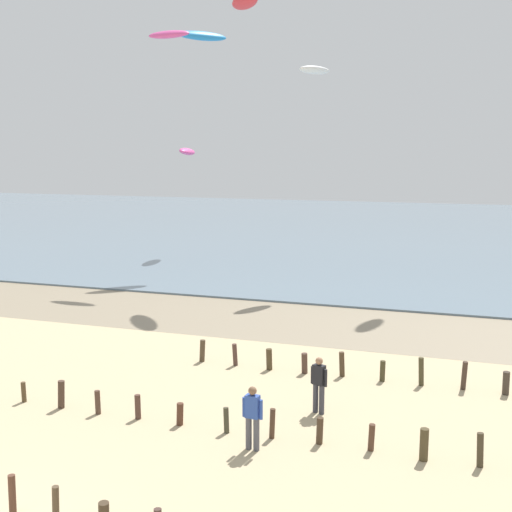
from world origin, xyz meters
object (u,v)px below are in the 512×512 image
(person_by_waterline, at_px, (319,383))
(kite_aloft_5, at_px, (202,36))
(person_mid_beach, at_px, (253,416))
(kite_aloft_2, at_px, (187,151))
(kite_aloft_3, at_px, (245,2))
(kite_aloft_10, at_px, (315,70))
(kite_aloft_8, at_px, (169,34))

(person_by_waterline, xyz_separation_m, kite_aloft_5, (-13.55, 23.18, 14.13))
(person_mid_beach, distance_m, kite_aloft_2, 34.47)
(person_by_waterline, xyz_separation_m, kite_aloft_3, (-8.67, 17.79, 14.85))
(kite_aloft_2, bearing_deg, kite_aloft_10, 46.38)
(person_by_waterline, bearing_deg, kite_aloft_2, 121.35)
(kite_aloft_5, distance_m, kite_aloft_10, 9.65)
(kite_aloft_3, height_order, kite_aloft_8, kite_aloft_3)
(kite_aloft_5, bearing_deg, person_mid_beach, 68.84)
(kite_aloft_3, distance_m, kite_aloft_5, 7.31)
(kite_aloft_2, bearing_deg, person_by_waterline, 21.36)
(person_mid_beach, relative_size, person_by_waterline, 1.00)
(person_mid_beach, height_order, person_by_waterline, same)
(kite_aloft_8, height_order, kite_aloft_10, kite_aloft_8)
(person_mid_beach, relative_size, kite_aloft_2, 0.58)
(kite_aloft_8, bearing_deg, kite_aloft_5, -94.57)
(kite_aloft_8, relative_size, kite_aloft_10, 1.08)
(person_by_waterline, xyz_separation_m, kite_aloft_10, (-5.10, 19.50, 11.28))
(person_mid_beach, xyz_separation_m, kite_aloft_8, (-13.00, 22.31, 13.65))
(person_mid_beach, height_order, kite_aloft_3, kite_aloft_3)
(person_mid_beach, distance_m, person_by_waterline, 3.16)
(person_mid_beach, xyz_separation_m, kite_aloft_3, (-7.63, 20.77, 14.85))
(person_mid_beach, bearing_deg, kite_aloft_8, 120.24)
(kite_aloft_5, xyz_separation_m, kite_aloft_8, (-0.49, -3.86, -0.48))
(person_mid_beach, relative_size, kite_aloft_5, 0.49)
(person_by_waterline, height_order, kite_aloft_8, kite_aloft_8)
(person_by_waterline, height_order, kite_aloft_3, kite_aloft_3)
(person_by_waterline, bearing_deg, kite_aloft_3, 115.99)
(kite_aloft_2, xyz_separation_m, kite_aloft_8, (2.45, -7.76, 6.92))
(kite_aloft_3, distance_m, kite_aloft_10, 5.33)
(kite_aloft_5, distance_m, kite_aloft_8, 3.92)
(kite_aloft_5, relative_size, kite_aloft_10, 1.38)
(kite_aloft_2, bearing_deg, person_mid_beach, 17.23)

